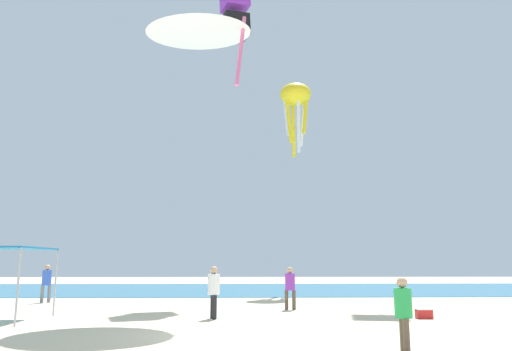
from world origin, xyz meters
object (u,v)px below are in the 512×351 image
Objects in this scene: kite_box_purple at (235,13)px; kite_octopus_yellow at (296,98)px; cooler_box at (424,314)px; kite_delta_white at (199,24)px; person_near_tent at (290,285)px; person_rightmost at (403,308)px; canopy_tent at (3,251)px; person_central at (214,288)px; person_leftmost at (47,280)px.

kite_box_purple is 7.60m from kite_octopus_yellow.
kite_delta_white is (-8.69, 2.18, 12.43)m from cooler_box.
person_near_tent reaches higher than person_rightmost.
kite_octopus_yellow is at bearing 51.31° from canopy_tent.
person_central is 20.29m from kite_octopus_yellow.
kite_box_purple is at bearing 166.39° from person_leftmost.
kite_box_purple is (-4.28, 17.27, 16.67)m from person_rightmost.
kite_delta_white reaches higher than person_rightmost.
cooler_box is at bearing -58.74° from kite_octopus_yellow.
canopy_tent is at bearing 77.65° from person_central.
kite_box_purple is (9.51, 2.87, 16.54)m from person_leftmost.
kite_box_purple reaches higher than person_rightmost.
kite_box_purple is at bearing 124.65° from cooler_box.
person_rightmost is 0.32× the size of kite_octopus_yellow.
kite_box_purple reaches higher than person_central.
person_central is at bearing -141.77° from person_rightmost.
canopy_tent is 22.89m from kite_octopus_yellow.
kite_delta_white is (8.05, -5.42, 11.48)m from person_leftmost.
kite_delta_white reaches higher than person_leftmost.
person_leftmost is 19.94m from person_rightmost.
kite_box_purple is at bearing -18.11° from person_central.
kite_octopus_yellow is at bearing 100.69° from cooler_box.
kite_box_purple is at bearing -81.67° from kite_delta_white.
canopy_tent reaches higher than person_rightmost.
person_near_tent is at bearing 19.34° from canopy_tent.
cooler_box is 21.63m from kite_box_purple.
kite_box_purple is (0.49, 10.32, 16.56)m from person_central.
cooler_box is (15.33, 0.26, -2.26)m from canopy_tent.
kite_delta_white is 1.78× the size of kite_box_purple.
person_central reaches higher than person_rightmost.
kite_delta_white is at bearing 115.66° from person_leftmost.
kite_octopus_yellow is (-2.88, 15.28, 13.54)m from cooler_box.
person_leftmost is 18.41m from cooler_box.
person_leftmost is 1.13× the size of person_rightmost.
person_central is at bearing 178.92° from cooler_box.
person_central is 11.72m from kite_delta_white.
kite_octopus_yellow is at bearing -176.40° from person_rightmost.
person_near_tent is 0.54× the size of kite_box_purple.
kite_delta_white reaches higher than person_central.
person_near_tent is 18.19m from kite_box_purple.
cooler_box is 0.10× the size of kite_delta_white.
canopy_tent is at bearing 38.56° from kite_delta_white.
kite_box_purple is 0.64× the size of kite_octopus_yellow.
canopy_tent reaches higher than person_leftmost.
kite_box_purple is at bearing -162.30° from person_rightmost.
person_rightmost is 24.38m from kite_box_purple.
kite_octopus_yellow is at bearing -95.60° from kite_delta_white.
kite_box_purple is at bearing -59.53° from person_near_tent.
person_leftmost is 0.32× the size of kite_delta_white.
person_near_tent is at bearing 131.03° from person_leftmost.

